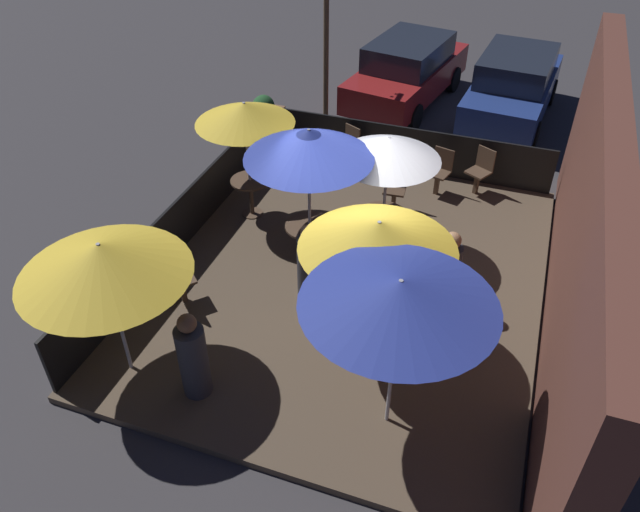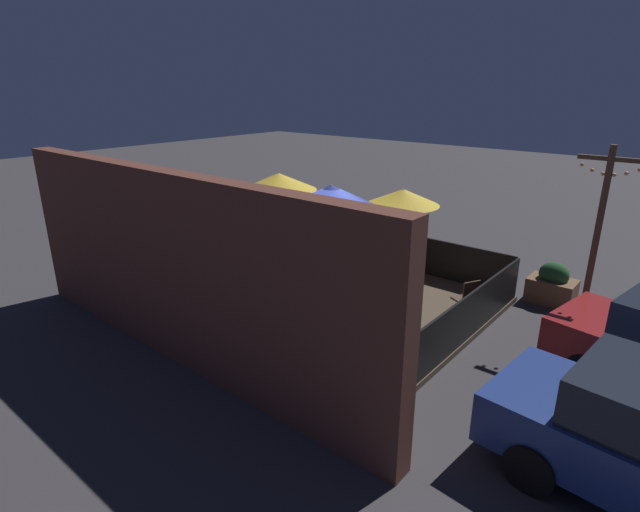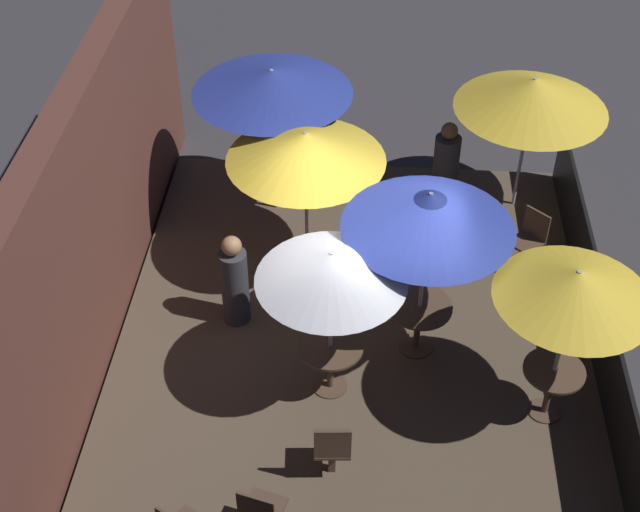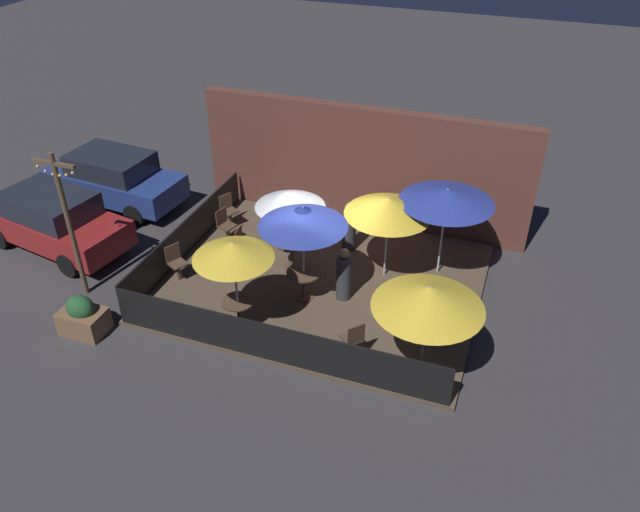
% 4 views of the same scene
% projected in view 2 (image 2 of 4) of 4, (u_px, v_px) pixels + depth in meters
% --- Properties ---
extents(ground_plane, '(60.00, 60.00, 0.00)m').
position_uv_depth(ground_plane, '(303.00, 300.00, 11.50)').
color(ground_plane, '#383538').
extents(patio_deck, '(7.63, 6.16, 0.12)m').
position_uv_depth(patio_deck, '(303.00, 298.00, 11.48)').
color(patio_deck, brown).
rests_on(patio_deck, ground_plane).
extents(building_wall, '(9.23, 0.36, 3.42)m').
position_uv_depth(building_wall, '(174.00, 270.00, 8.54)').
color(building_wall, brown).
rests_on(building_wall, ground_plane).
extents(fence_front, '(7.43, 0.05, 0.95)m').
position_uv_depth(fence_front, '(377.00, 244.00, 13.51)').
color(fence_front, black).
rests_on(fence_front, patio_deck).
extents(fence_side_left, '(0.05, 5.96, 0.95)m').
position_uv_depth(fence_side_left, '(459.00, 325.00, 9.03)').
color(fence_side_left, black).
rests_on(fence_side_left, patio_deck).
extents(patio_umbrella_0, '(1.73, 1.73, 2.26)m').
position_uv_depth(patio_umbrella_0, '(403.00, 197.00, 11.77)').
color(patio_umbrella_0, '#B2B2B7').
rests_on(patio_umbrella_0, patio_deck).
extents(patio_umbrella_1, '(1.71, 1.71, 2.17)m').
position_uv_depth(patio_umbrella_1, '(327.00, 222.00, 10.05)').
color(patio_umbrella_1, '#B2B2B7').
rests_on(patio_umbrella_1, patio_deck).
extents(patio_umbrella_2, '(2.02, 2.02, 2.47)m').
position_uv_depth(patio_umbrella_2, '(331.00, 196.00, 11.19)').
color(patio_umbrella_2, '#B2B2B7').
rests_on(patio_umbrella_2, patio_deck).
extents(patio_umbrella_3, '(2.26, 2.26, 2.37)m').
position_uv_depth(patio_umbrella_3, '(178.00, 196.00, 11.36)').
color(patio_umbrella_3, '#B2B2B7').
rests_on(patio_umbrella_3, patio_deck).
extents(patio_umbrella_4, '(2.19, 2.19, 2.18)m').
position_uv_depth(patio_umbrella_4, '(279.00, 182.00, 14.30)').
color(patio_umbrella_4, '#B2B2B7').
rests_on(patio_umbrella_4, patio_deck).
extents(patio_umbrella_5, '(2.10, 2.10, 2.18)m').
position_uv_depth(patio_umbrella_5, '(234.00, 209.00, 11.10)').
color(patio_umbrella_5, '#B2B2B7').
rests_on(patio_umbrella_5, patio_deck).
extents(dining_table_0, '(0.72, 0.72, 0.75)m').
position_uv_depth(dining_table_0, '(400.00, 257.00, 12.26)').
color(dining_table_0, '#4C3828').
rests_on(dining_table_0, patio_deck).
extents(dining_table_1, '(0.79, 0.79, 0.73)m').
position_uv_depth(dining_table_1, '(327.00, 286.00, 10.51)').
color(dining_table_1, '#4C3828').
rests_on(dining_table_1, patio_deck).
extents(dining_table_2, '(0.82, 0.82, 0.73)m').
position_uv_depth(dining_table_2, '(331.00, 264.00, 11.73)').
color(dining_table_2, '#4C3828').
rests_on(dining_table_2, patio_deck).
extents(patio_chair_0, '(0.54, 0.54, 0.93)m').
position_uv_depth(patio_chair_0, '(392.00, 350.00, 8.10)').
color(patio_chair_0, '#4C3828').
rests_on(patio_chair_0, patio_deck).
extents(patio_chair_1, '(0.57, 0.57, 0.91)m').
position_uv_depth(patio_chair_1, '(318.00, 239.00, 13.92)').
color(patio_chair_1, '#4C3828').
rests_on(patio_chair_1, patio_deck).
extents(patio_chair_2, '(0.43, 0.43, 0.92)m').
position_uv_depth(patio_chair_2, '(381.00, 304.00, 9.83)').
color(patio_chair_2, '#4C3828').
rests_on(patio_chair_2, patio_deck).
extents(patio_chair_3, '(0.49, 0.49, 0.92)m').
position_uv_depth(patio_chair_3, '(401.00, 329.00, 8.81)').
color(patio_chair_3, '#4C3828').
rests_on(patio_chair_3, patio_deck).
extents(patio_chair_4, '(0.54, 0.54, 0.92)m').
position_uv_depth(patio_chair_4, '(467.00, 299.00, 10.05)').
color(patio_chair_4, '#4C3828').
rests_on(patio_chair_4, patio_deck).
extents(patron_0, '(0.41, 0.41, 1.37)m').
position_uv_depth(patron_0, '(294.00, 258.00, 12.02)').
color(patron_0, '#333338').
rests_on(patron_0, patio_deck).
extents(patron_1, '(0.46, 0.46, 1.37)m').
position_uv_depth(patron_1, '(252.00, 234.00, 13.96)').
color(patron_1, '#333338').
rests_on(patron_1, patio_deck).
extents(patron_2, '(0.40, 0.40, 1.39)m').
position_uv_depth(patron_2, '(245.00, 288.00, 10.21)').
color(patron_2, '#333338').
rests_on(patron_2, patio_deck).
extents(planter_box, '(0.99, 0.69, 0.97)m').
position_uv_depth(planter_box, '(552.00, 286.00, 11.24)').
color(planter_box, brown).
rests_on(planter_box, ground_plane).
extents(light_post, '(1.10, 0.12, 3.72)m').
position_uv_depth(light_post, '(597.00, 234.00, 9.27)').
color(light_post, brown).
rests_on(light_post, ground_plane).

